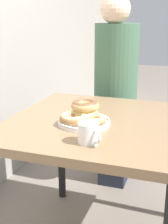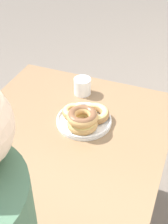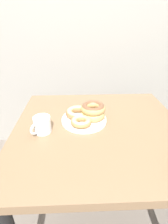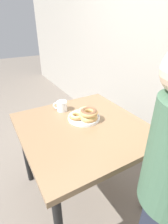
{
  "view_description": "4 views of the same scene",
  "coord_description": "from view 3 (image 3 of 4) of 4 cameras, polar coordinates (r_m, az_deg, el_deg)",
  "views": [
    {
      "loc": [
        -1.42,
        -0.2,
        1.24
      ],
      "look_at": [
        -0.08,
        0.26,
        0.81
      ],
      "focal_mm": 50.0,
      "sensor_mm": 36.0,
      "label": 1
    },
    {
      "loc": [
        0.94,
        0.66,
        1.67
      ],
      "look_at": [
        -0.08,
        0.26,
        0.81
      ],
      "focal_mm": 50.0,
      "sensor_mm": 36.0,
      "label": 2
    },
    {
      "loc": [
        -0.12,
        -0.59,
        1.26
      ],
      "look_at": [
        -0.08,
        0.26,
        0.81
      ],
      "focal_mm": 28.0,
      "sensor_mm": 36.0,
      "label": 3
    },
    {
      "loc": [
        0.95,
        -0.34,
        1.45
      ],
      "look_at": [
        -0.08,
        0.26,
        0.81
      ],
      "focal_mm": 28.0,
      "sensor_mm": 36.0,
      "label": 4
    }
  ],
  "objects": [
    {
      "name": "donut_plate",
      "position": [
        0.98,
        0.71,
        -0.84
      ],
      "size": [
        0.27,
        0.25,
        0.1
      ],
      "color": "white",
      "rests_on": "dining_table"
    },
    {
      "name": "dining_table",
      "position": [
        1.0,
        4.88,
        -8.8
      ],
      "size": [
        0.92,
        0.89,
        0.75
      ],
      "color": "#846647",
      "rests_on": "ground_plane"
    },
    {
      "name": "wall_back",
      "position": [
        1.72,
        1.72,
        29.6
      ],
      "size": [
        8.0,
        0.05,
        2.6
      ],
      "color": "#9E998E",
      "rests_on": "ground_plane"
    },
    {
      "name": "coffee_mug",
      "position": [
        0.91,
        -13.59,
        -4.02
      ],
      "size": [
        0.09,
        0.11,
        0.09
      ],
      "color": "white",
      "rests_on": "dining_table"
    }
  ]
}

